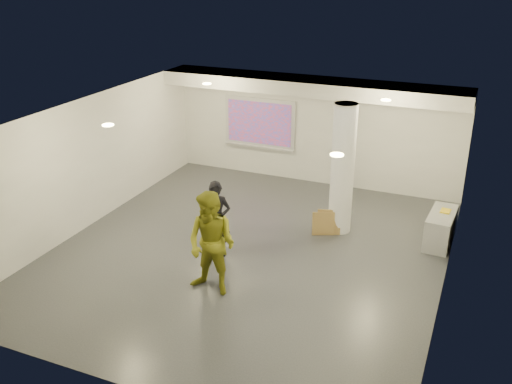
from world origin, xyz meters
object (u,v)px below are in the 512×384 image
at_px(projection_screen, 260,123).
at_px(credenza, 441,228).
at_px(woman, 216,219).
at_px(column, 342,169).
at_px(man, 212,244).

relative_size(projection_screen, credenza, 1.68).
distance_m(credenza, woman, 4.93).
bearing_deg(column, man, -113.59).
bearing_deg(woman, credenza, 13.74).
bearing_deg(column, credenza, 5.80).
bearing_deg(credenza, man, -131.53).
bearing_deg(woman, column, 30.71).
height_order(column, man, column).
height_order(projection_screen, credenza, projection_screen).
relative_size(credenza, woman, 0.76).
xyz_separation_m(credenza, man, (-3.73, -3.69, 0.64)).
distance_m(column, man, 3.82).
bearing_deg(projection_screen, credenza, -24.53).
height_order(credenza, man, man).
distance_m(column, projection_screen, 4.08).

